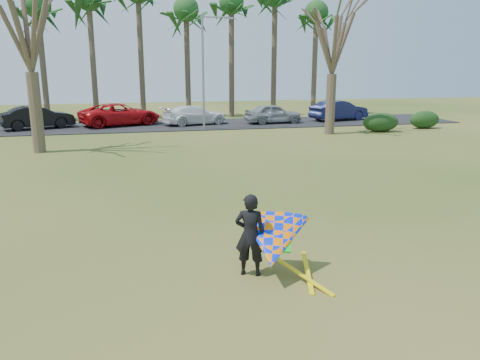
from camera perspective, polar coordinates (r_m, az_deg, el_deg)
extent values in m
plane|color=#244A10|center=(12.77, 2.06, -6.88)|extent=(100.00, 100.00, 0.00)
cube|color=black|center=(36.94, -8.21, 6.62)|extent=(46.00, 7.00, 0.06)
cylinder|color=brown|center=(43.08, -22.88, 12.66)|extent=(0.48, 0.48, 9.00)
ellipsoid|color=#19481D|center=(43.34, -23.50, 18.99)|extent=(4.84, 4.84, 3.08)
cylinder|color=brown|center=(42.63, -17.48, 13.57)|extent=(0.48, 0.48, 9.70)
cylinder|color=#47392A|center=(42.55, -11.97, 14.36)|extent=(0.48, 0.48, 10.40)
cylinder|color=#443429|center=(42.84, -6.42, 13.62)|extent=(0.48, 0.48, 9.00)
ellipsoid|color=#1C4B1B|center=(43.11, -6.60, 20.01)|extent=(4.84, 4.84, 3.08)
cylinder|color=#493C2C|center=(43.51, -1.03, 14.16)|extent=(0.48, 0.48, 9.70)
ellipsoid|color=#1A4A1B|center=(43.85, -1.06, 20.90)|extent=(4.84, 4.84, 3.08)
cylinder|color=#453929|center=(44.53, 4.17, 14.57)|extent=(0.48, 0.48, 10.40)
cylinder|color=#48382B|center=(45.86, 9.07, 13.54)|extent=(0.48, 0.48, 9.00)
ellipsoid|color=#1A4619|center=(46.12, 9.31, 19.51)|extent=(4.84, 4.84, 3.08)
cylinder|color=#453529|center=(27.07, -23.61, 7.50)|extent=(0.64, 0.64, 4.20)
cylinder|color=#4E3D2F|center=(32.43, 10.97, 9.03)|extent=(0.64, 0.64, 3.99)
cylinder|color=gray|center=(33.93, -4.52, 12.82)|extent=(0.16, 0.16, 8.00)
cylinder|color=gray|center=(34.25, -2.89, 19.22)|extent=(2.00, 0.10, 0.10)
cube|color=gray|center=(34.44, -1.16, 19.12)|extent=(0.40, 0.18, 0.12)
ellipsoid|color=black|center=(34.46, 16.77, 6.75)|extent=(2.67, 1.21, 1.34)
ellipsoid|color=#163413|center=(37.47, 21.57, 6.86)|extent=(2.34, 1.10, 1.30)
imported|color=black|center=(37.32, -23.46, 7.03)|extent=(5.30, 3.50, 1.65)
imported|color=red|center=(37.39, -14.37, 7.77)|extent=(6.68, 4.79, 1.69)
imported|color=white|center=(36.97, -5.51, 7.89)|extent=(5.43, 3.29, 1.47)
imported|color=#92979E|center=(37.76, 4.07, 8.09)|extent=(4.63, 2.18, 1.53)
imported|color=#181C48|center=(40.61, 11.95, 8.31)|extent=(5.32, 2.95, 1.66)
imported|color=black|center=(10.22, 1.25, -6.70)|extent=(0.79, 0.66, 1.85)
cone|color=#0526F6|center=(10.14, 4.08, -7.35)|extent=(2.13, 2.39, 2.02)
cube|color=#0CBF19|center=(10.12, 4.87, -7.71)|extent=(0.62, 0.60, 0.24)
cube|color=yellow|center=(10.33, 7.57, -12.06)|extent=(0.85, 1.66, 0.28)
cube|color=yellow|center=(10.57, 8.22, -11.47)|extent=(0.56, 1.76, 0.22)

